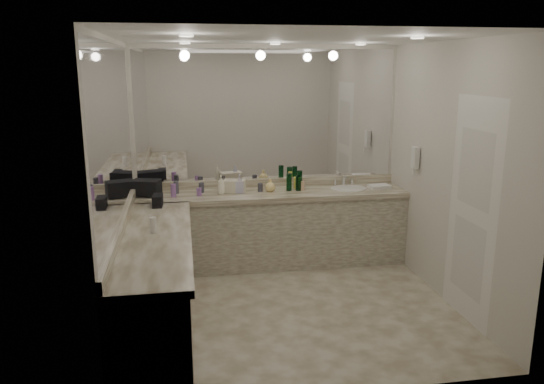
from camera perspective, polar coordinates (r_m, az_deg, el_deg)
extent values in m
plane|color=beige|center=(5.46, 2.05, -12.14)|extent=(3.20, 3.20, 0.00)
plane|color=white|center=(4.93, 2.31, 16.26)|extent=(3.20, 3.20, 0.00)
cube|color=beige|center=(6.49, -0.51, 4.08)|extent=(3.20, 0.02, 2.60)
cube|color=beige|center=(4.97, -16.20, 0.63)|extent=(0.02, 3.00, 2.60)
cube|color=beige|center=(5.58, 18.49, 1.83)|extent=(0.02, 3.00, 2.60)
cube|color=beige|center=(6.40, -0.07, -4.15)|extent=(3.20, 0.60, 0.84)
cube|color=beige|center=(6.27, -0.05, -0.26)|extent=(3.20, 0.64, 0.06)
cube|color=beige|center=(4.93, -12.39, -10.03)|extent=(0.60, 2.40, 0.84)
cube|color=beige|center=(4.77, -12.54, -5.06)|extent=(0.64, 2.42, 0.06)
cube|color=beige|center=(6.53, -0.47, 1.02)|extent=(3.20, 0.04, 0.10)
cube|color=beige|center=(5.06, -15.71, -3.23)|extent=(0.04, 3.00, 0.10)
cube|color=white|center=(6.41, -0.50, 8.25)|extent=(3.12, 0.01, 1.55)
cube|color=white|center=(4.89, -16.42, 6.07)|extent=(0.01, 2.92, 1.55)
cylinder|color=white|center=(6.50, 8.22, 0.31)|extent=(0.44, 0.44, 0.03)
cube|color=silver|center=(6.68, 7.70, 1.34)|extent=(0.24, 0.16, 0.14)
cube|color=white|center=(6.17, 15.15, 3.59)|extent=(0.06, 0.10, 0.24)
cube|color=white|center=(5.21, 20.70, -1.99)|extent=(0.02, 0.82, 2.10)
cube|color=black|center=(6.22, -13.36, 0.36)|extent=(0.35, 0.28, 0.18)
cube|color=black|center=(5.76, -12.20, -0.90)|extent=(0.11, 0.23, 0.12)
cube|color=beige|center=(6.26, -4.03, 0.63)|extent=(0.27, 0.20, 0.14)
cube|color=white|center=(6.59, 11.46, 0.58)|extent=(0.27, 0.20, 0.04)
cylinder|color=white|center=(4.85, -12.66, -3.48)|extent=(0.06, 0.06, 0.15)
imported|color=white|center=(6.17, -5.50, 0.79)|extent=(0.10, 0.10, 0.22)
imported|color=silver|center=(6.21, -3.49, 0.90)|extent=(0.11, 0.12, 0.22)
imported|color=#FFE18A|center=(6.27, -0.20, 0.75)|extent=(0.15, 0.15, 0.16)
cylinder|color=#0C461F|center=(6.33, 2.87, 0.97)|extent=(0.07, 0.07, 0.18)
cylinder|color=#0C461F|center=(6.32, 1.85, 1.08)|extent=(0.06, 0.06, 0.21)
cylinder|color=#0C461F|center=(6.46, 2.99, 1.37)|extent=(0.06, 0.06, 0.21)
cylinder|color=#9966B2|center=(6.12, -10.56, 0.17)|extent=(0.06, 0.06, 0.15)
cylinder|color=#E0B28C|center=(6.34, 3.29, 0.66)|extent=(0.05, 0.05, 0.11)
cylinder|color=#3F3F4C|center=(6.28, -1.28, 0.50)|extent=(0.06, 0.06, 0.10)
cylinder|color=#3F3F4C|center=(6.28, -10.26, 0.49)|extent=(0.06, 0.06, 0.14)
cylinder|color=#3F3F4C|center=(6.31, -4.99, 0.64)|extent=(0.06, 0.06, 0.12)
cylinder|color=#3F3F4C|center=(6.29, -7.60, 0.48)|extent=(0.06, 0.06, 0.12)
cylinder|color=#9966B2|center=(6.13, -7.86, 0.02)|extent=(0.06, 0.06, 0.09)
cylinder|color=#F2D84C|center=(6.43, 2.62, 0.99)|extent=(0.06, 0.06, 0.14)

